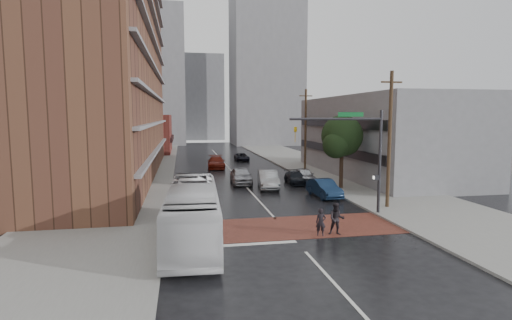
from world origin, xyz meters
name	(u,v)px	position (x,y,z in m)	size (l,w,h in m)	color
ground	(285,230)	(0.00, 0.00, 0.00)	(160.00, 160.00, 0.00)	black
crosswalk	(283,227)	(0.00, 0.50, 0.01)	(14.00, 5.00, 0.02)	brown
sidewalk_west	(134,174)	(-11.50, 25.00, 0.07)	(9.00, 90.00, 0.15)	gray
sidewalk_east	(323,169)	(11.50, 25.00, 0.07)	(9.00, 90.00, 0.15)	gray
apartment_block	(105,49)	(-14.00, 24.00, 14.00)	(10.00, 44.00, 28.00)	brown
storefront_west	(149,134)	(-12.00, 54.00, 3.50)	(8.00, 16.00, 7.00)	maroon
building_east	(380,136)	(16.50, 20.00, 4.50)	(11.00, 26.00, 9.00)	gray
distant_tower_west	(147,77)	(-14.00, 78.00, 16.00)	(18.00, 16.00, 32.00)	gray
distant_tower_east	(266,69)	(14.00, 72.00, 18.00)	(16.00, 14.00, 36.00)	gray
distant_tower_center	(202,98)	(0.00, 95.00, 12.00)	(12.00, 10.00, 24.00)	gray
street_tree	(342,138)	(8.52, 12.03, 4.73)	(4.20, 4.10, 6.90)	#332319
signal_mast	(360,147)	(5.85, 2.50, 4.73)	(6.50, 0.30, 7.20)	#2D2D33
utility_pole_near	(390,139)	(8.80, 4.00, 5.14)	(1.60, 0.26, 10.00)	#473321
utility_pole_far	(305,130)	(8.80, 24.00, 5.14)	(1.60, 0.26, 10.00)	#473321
transit_bus	(193,213)	(-5.50, -1.15, 1.58)	(2.66, 11.36, 3.16)	silver
pedestrian_a	(321,222)	(1.69, -1.50, 0.79)	(0.57, 0.38, 1.57)	black
pedestrian_b	(337,219)	(2.63, -1.50, 0.93)	(0.90, 0.71, 1.86)	black
car_travel_a	(241,176)	(-0.24, 16.60, 0.84)	(1.98, 4.91, 1.67)	#A5A7AD
car_travel_b	(268,180)	(1.94, 13.75, 0.83)	(1.75, 5.03, 1.66)	#A6ABAE
car_travel_c	(216,162)	(-1.64, 29.13, 0.78)	(2.19, 5.38, 1.56)	maroon
suv_travel	(242,157)	(2.92, 37.12, 0.58)	(1.93, 4.19, 1.16)	black
car_parked_near	(324,188)	(5.69, 8.88, 0.75)	(1.58, 4.53, 1.49)	#132643
car_parked_mid	(295,178)	(5.20, 15.75, 0.61)	(1.71, 4.20, 1.22)	black
car_parked_far	(304,175)	(6.30, 16.35, 0.73)	(1.72, 4.29, 1.46)	#B6B9BF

